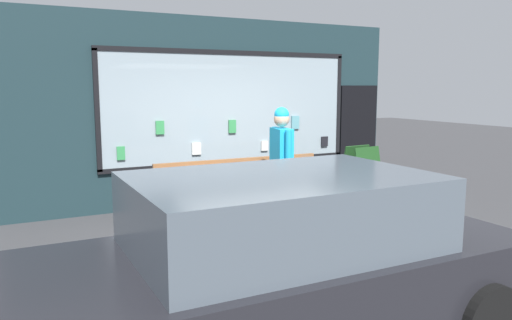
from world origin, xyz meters
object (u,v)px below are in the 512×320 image
(person_browsing, at_px, (281,155))
(small_dog, at_px, (305,204))
(display_table_main, at_px, (246,171))
(parked_car, at_px, (281,259))
(sandwich_board_sign, at_px, (361,174))

(person_browsing, distance_m, small_dog, 0.84)
(display_table_main, relative_size, parked_car, 0.71)
(display_table_main, relative_size, small_dog, 5.25)
(parked_car, bearing_deg, person_browsing, 59.95)
(person_browsing, relative_size, small_dog, 3.25)
(display_table_main, relative_size, person_browsing, 1.62)
(person_browsing, distance_m, parked_car, 3.69)
(display_table_main, distance_m, sandwich_board_sign, 2.27)
(parked_car, bearing_deg, display_table_main, 67.89)
(small_dog, height_order, parked_car, parked_car)
(display_table_main, bearing_deg, parked_car, -111.84)
(display_table_main, bearing_deg, sandwich_board_sign, -2.44)
(small_dog, bearing_deg, display_table_main, 60.53)
(display_table_main, distance_m, parked_car, 4.14)
(small_dog, distance_m, parked_car, 3.77)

